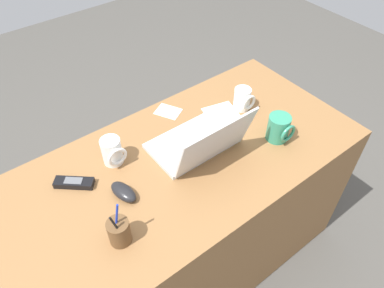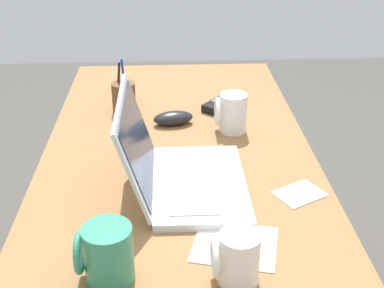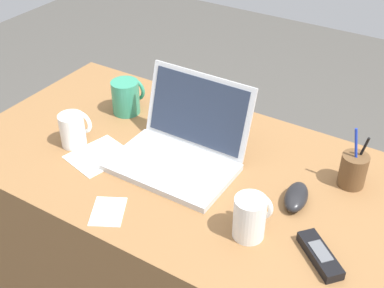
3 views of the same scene
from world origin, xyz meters
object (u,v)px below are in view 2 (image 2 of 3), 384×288
(computer_mouse, at_px, (173,118))
(coffee_mug_spare, at_px, (231,113))
(coffee_mug_tall, at_px, (106,254))
(coffee_mug_white, at_px, (236,258))
(laptop, at_px, (179,171))
(cordless_phone, at_px, (221,103))
(pen_holder, at_px, (124,97))

(computer_mouse, height_order, coffee_mug_spare, coffee_mug_spare)
(coffee_mug_tall, bearing_deg, computer_mouse, -11.29)
(coffee_mug_white, distance_m, coffee_mug_tall, 0.23)
(laptop, relative_size, coffee_mug_spare, 3.06)
(coffee_mug_spare, bearing_deg, coffee_mug_tall, 153.80)
(coffee_mug_white, relative_size, coffee_mug_spare, 0.91)
(computer_mouse, relative_size, cordless_phone, 0.86)
(laptop, relative_size, cordless_phone, 2.50)
(coffee_mug_tall, height_order, cordless_phone, coffee_mug_tall)
(laptop, height_order, coffee_mug_spare, laptop)
(coffee_mug_white, bearing_deg, laptop, 16.41)
(coffee_mug_spare, distance_m, pen_holder, 0.34)
(laptop, distance_m, coffee_mug_spare, 0.33)
(coffee_mug_white, relative_size, pen_holder, 0.58)
(computer_mouse, distance_m, coffee_mug_white, 0.66)
(computer_mouse, height_order, coffee_mug_white, coffee_mug_white)
(coffee_mug_white, bearing_deg, cordless_phone, -3.59)
(coffee_mug_white, height_order, pen_holder, pen_holder)
(laptop, distance_m, cordless_phone, 0.48)
(coffee_mug_tall, distance_m, coffee_mug_spare, 0.65)
(computer_mouse, xyz_separation_m, coffee_mug_white, (-0.66, -0.10, 0.03))
(coffee_mug_tall, bearing_deg, coffee_mug_white, -94.52)
(coffee_mug_tall, xyz_separation_m, cordless_phone, (0.76, -0.28, -0.04))
(coffee_mug_white, height_order, coffee_mug_tall, coffee_mug_tall)
(coffee_mug_white, xyz_separation_m, pen_holder, (0.75, 0.25, -0.00))
(computer_mouse, bearing_deg, laptop, 170.56)
(coffee_mug_spare, bearing_deg, cordless_phone, 4.37)
(computer_mouse, relative_size, coffee_mug_tall, 1.05)
(coffee_mug_tall, bearing_deg, laptop, -24.61)
(pen_holder, bearing_deg, computer_mouse, -123.05)
(coffee_mug_white, relative_size, coffee_mug_tall, 0.91)
(coffee_mug_tall, height_order, pen_holder, pen_holder)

